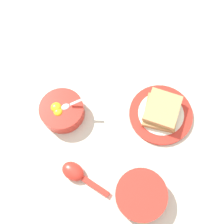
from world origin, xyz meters
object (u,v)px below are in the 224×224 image
(toast_plate, at_px, (161,114))
(toast_sandwich, at_px, (162,110))
(soup_spoon, at_px, (76,174))
(egg_bowl, at_px, (62,111))
(congee_bowl, at_px, (141,195))

(toast_plate, height_order, toast_sandwich, toast_sandwich)
(soup_spoon, bearing_deg, toast_plate, -170.05)
(toast_plate, bearing_deg, egg_bowl, -26.76)
(toast_sandwich, distance_m, congee_bowl, 0.26)
(toast_plate, distance_m, toast_sandwich, 0.02)
(egg_bowl, xyz_separation_m, toast_sandwich, (-0.27, 0.13, 0.00))
(egg_bowl, xyz_separation_m, toast_plate, (-0.27, 0.14, -0.02))
(toast_plate, xyz_separation_m, toast_sandwich, (0.00, -0.00, 0.02))
(congee_bowl, bearing_deg, soup_spoon, -44.10)
(egg_bowl, distance_m, soup_spoon, 0.19)
(congee_bowl, bearing_deg, toast_plate, -133.03)
(egg_bowl, relative_size, soup_spoon, 0.99)
(toast_plate, relative_size, toast_sandwich, 1.31)
(toast_sandwich, distance_m, soup_spoon, 0.31)
(toast_plate, distance_m, congee_bowl, 0.25)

